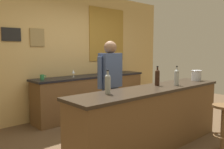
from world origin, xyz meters
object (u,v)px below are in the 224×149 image
(bar_stool, at_px, (223,120))
(wine_bottle_a, at_px, (108,83))
(wine_glass_a, at_px, (73,72))
(wine_glass_b, at_px, (100,70))
(bartender, at_px, (110,82))
(wine_bottle_c, at_px, (177,77))
(coffee_mug, at_px, (42,77))
(wine_bottle_b, at_px, (157,77))
(ice_bucket, at_px, (196,75))

(bar_stool, relative_size, wine_bottle_a, 2.22)
(wine_glass_a, distance_m, wine_glass_b, 0.74)
(wine_glass_a, bearing_deg, bartender, -94.04)
(wine_bottle_c, xyz_separation_m, coffee_mug, (-1.21, 2.21, -0.11))
(wine_bottle_a, xyz_separation_m, wine_bottle_b, (1.02, 0.01, 0.00))
(bartender, xyz_separation_m, wine_bottle_b, (0.39, -0.67, 0.12))
(wine_bottle_a, relative_size, wine_bottle_c, 1.00)
(wine_bottle_a, relative_size, ice_bucket, 1.63)
(wine_bottle_b, distance_m, wine_bottle_c, 0.31)
(wine_bottle_a, bearing_deg, wine_bottle_c, -7.94)
(wine_bottle_b, relative_size, wine_glass_b, 1.97)
(wine_bottle_c, height_order, ice_bucket, wine_bottle_c)
(ice_bucket, bearing_deg, wine_glass_a, 122.08)
(bartender, distance_m, coffee_mug, 1.47)
(wine_bottle_a, xyz_separation_m, wine_bottle_c, (1.26, -0.18, 0.00))
(wine_bottle_b, height_order, wine_glass_b, wine_bottle_b)
(bartender, xyz_separation_m, wine_glass_b, (0.83, 1.31, 0.07))
(bar_stool, xyz_separation_m, ice_bucket, (0.51, 0.72, 0.56))
(wine_bottle_c, xyz_separation_m, ice_bucket, (0.75, 0.08, -0.04))
(wine_bottle_a, relative_size, wine_glass_a, 1.97)
(ice_bucket, xyz_separation_m, wine_glass_b, (-0.56, 2.09, -0.01))
(wine_bottle_b, bearing_deg, wine_bottle_c, -36.30)
(bartender, bearing_deg, wine_bottle_a, -132.96)
(bartender, distance_m, wine_bottle_c, 1.07)
(wine_bottle_b, height_order, ice_bucket, wine_bottle_b)
(wine_glass_a, xyz_separation_m, wine_glass_b, (0.74, 0.01, 0.00))
(wine_bottle_c, distance_m, wine_glass_b, 2.17)
(wine_bottle_c, height_order, wine_glass_a, wine_bottle_c)
(bar_stool, bearing_deg, wine_glass_a, 105.78)
(bartender, height_order, wine_glass_a, bartender)
(wine_glass_a, bearing_deg, wine_bottle_c, -75.81)
(ice_bucket, bearing_deg, bartender, 150.86)
(wine_bottle_b, xyz_separation_m, wine_glass_a, (-0.29, 1.97, -0.05))
(wine_bottle_b, bearing_deg, coffee_mug, 115.35)
(wine_bottle_c, height_order, coffee_mug, wine_bottle_c)
(bartender, height_order, ice_bucket, bartender)
(wine_glass_b, bearing_deg, ice_bucket, -75.06)
(wine_bottle_a, height_order, coffee_mug, wine_bottle_a)
(bartender, distance_m, wine_glass_b, 1.55)
(coffee_mug, bearing_deg, wine_bottle_a, -91.57)
(wine_glass_a, bearing_deg, ice_bucket, -57.92)
(wine_bottle_b, xyz_separation_m, ice_bucket, (1.00, -0.10, -0.04))
(bar_stool, xyz_separation_m, wine_bottle_b, (-0.49, 0.82, 0.60))
(wine_bottle_b, xyz_separation_m, wine_glass_b, (0.45, 1.98, -0.05))
(ice_bucket, xyz_separation_m, coffee_mug, (-1.96, 2.13, -0.07))
(bartender, bearing_deg, wine_glass_b, 57.58)
(wine_bottle_a, distance_m, wine_bottle_b, 1.02)
(wine_bottle_a, xyz_separation_m, ice_bucket, (2.02, -0.10, -0.04))
(bartender, bearing_deg, wine_glass_a, 85.96)
(ice_bucket, relative_size, wine_glass_b, 1.21)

